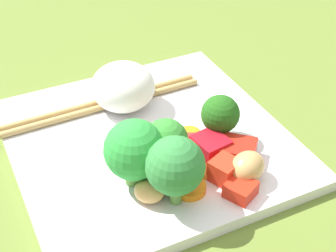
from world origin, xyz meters
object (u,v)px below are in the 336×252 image
(square_plate, at_px, (149,142))
(broccoli_floret_0, at_px, (166,143))
(carrot_slice_0, at_px, (153,146))
(chopstick_pair, at_px, (102,104))
(rice_mound, at_px, (123,87))

(square_plate, distance_m, broccoli_floret_0, 0.07)
(broccoli_floret_0, relative_size, carrot_slice_0, 2.57)
(chopstick_pair, bearing_deg, carrot_slice_0, 102.04)
(broccoli_floret_0, bearing_deg, square_plate, 172.58)
(carrot_slice_0, distance_m, chopstick_pair, 0.09)
(broccoli_floret_0, height_order, carrot_slice_0, broccoli_floret_0)
(chopstick_pair, bearing_deg, rice_mound, 156.37)
(square_plate, relative_size, carrot_slice_0, 12.03)
(carrot_slice_0, bearing_deg, chopstick_pair, -168.20)
(square_plate, height_order, carrot_slice_0, carrot_slice_0)
(rice_mound, xyz_separation_m, carrot_slice_0, (0.08, -0.00, -0.02))
(rice_mound, xyz_separation_m, chopstick_pair, (-0.01, -0.02, -0.02))
(square_plate, relative_size, rice_mound, 3.90)
(square_plate, xyz_separation_m, rice_mound, (-0.06, -0.00, 0.03))
(broccoli_floret_0, xyz_separation_m, carrot_slice_0, (-0.04, 0.00, -0.03))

